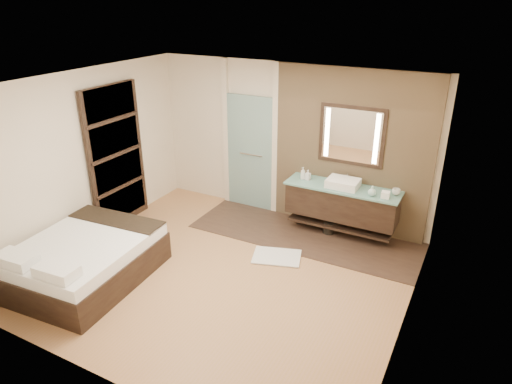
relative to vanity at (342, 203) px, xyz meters
The scene contains 15 objects.
floor 2.29m from the vanity, 119.83° to the right, with size 5.00×5.00×0.00m, color #AA7947.
tile_strip 0.83m from the vanity, 147.54° to the right, with size 3.80×1.30×0.01m, color #33221B.
stone_wall 0.82m from the vanity, 90.00° to the left, with size 2.60×0.08×2.70m, color #A4845D.
vanity is the anchor object (origin of this frame).
mirror_unit 1.10m from the vanity, 90.00° to the left, with size 1.06×0.04×0.96m.
frosted_door 1.95m from the vanity, behind, with size 1.10×0.12×2.70m.
shoji_partition 3.82m from the vanity, 159.50° to the right, with size 0.06×1.20×2.40m.
bed 4.02m from the vanity, 133.32° to the right, with size 1.67×2.03×0.74m.
bath_mat 1.43m from the vanity, 117.61° to the right, with size 0.72×0.50×0.02m, color silver.
waste_bin 0.50m from the vanity, 157.81° to the right, with size 0.18×0.18×0.23m, color black.
tissue_box 0.79m from the vanity, 10.30° to the right, with size 0.12×0.12×0.10m, color white.
soap_bottle_a 0.80m from the vanity, behind, with size 0.08×0.08×0.21m, color silver.
soap_bottle_b 0.72m from the vanity, behind, with size 0.08×0.08×0.17m, color #B2B2B2.
soap_bottle_c 0.63m from the vanity, 15.58° to the right, with size 0.12×0.12×0.16m, color #A3CDC7.
cup 0.89m from the vanity, ahead, with size 0.13×0.13×0.10m, color silver.
Camera 1 is at (2.99, -4.70, 3.72)m, focal length 32.00 mm.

